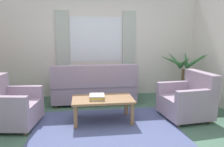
{
  "coord_description": "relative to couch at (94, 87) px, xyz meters",
  "views": [
    {
      "loc": [
        -0.4,
        -3.64,
        1.61
      ],
      "look_at": [
        0.2,
        0.7,
        0.83
      ],
      "focal_mm": 36.79,
      "sensor_mm": 36.0,
      "label": 1
    }
  ],
  "objects": [
    {
      "name": "ground_plane",
      "position": [
        0.11,
        -1.53,
        -0.37
      ],
      "size": [
        6.24,
        6.24,
        0.0
      ],
      "primitive_type": "plane",
      "color": "#476B56"
    },
    {
      "name": "area_rug",
      "position": [
        0.11,
        -1.53,
        -0.36
      ],
      "size": [
        2.47,
        1.97,
        0.01
      ],
      "primitive_type": "cube",
      "color": "#4C5684",
      "rests_on": "ground_plane"
    },
    {
      "name": "couch",
      "position": [
        0.0,
        0.0,
        0.0
      ],
      "size": [
        1.9,
        0.82,
        0.92
      ],
      "rotation": [
        0.0,
        0.0,
        3.14
      ],
      "color": "#998499",
      "rests_on": "ground_plane"
    },
    {
      "name": "armchair_right",
      "position": [
        1.71,
        -1.2,
        -0.01
      ],
      "size": [
        0.91,
        0.93,
        0.88
      ],
      "rotation": [
        0.0,
        0.0,
        -1.46
      ],
      "color": "#998499",
      "rests_on": "ground_plane"
    },
    {
      "name": "book_stack_on_table",
      "position": [
        -0.02,
        -1.19,
        0.11
      ],
      "size": [
        0.29,
        0.35,
        0.08
      ],
      "color": "beige",
      "rests_on": "coffee_table"
    },
    {
      "name": "window_with_curtains",
      "position": [
        0.11,
        0.65,
        1.08
      ],
      "size": [
        1.98,
        0.07,
        1.4
      ],
      "color": "white"
    },
    {
      "name": "armchair_left",
      "position": [
        -1.53,
        -1.17,
        -0.01
      ],
      "size": [
        0.94,
        0.95,
        0.88
      ],
      "rotation": [
        0.0,
        0.0,
        1.42
      ],
      "color": "#998499",
      "rests_on": "ground_plane"
    },
    {
      "name": "coffee_table",
      "position": [
        0.08,
        -1.17,
        0.01
      ],
      "size": [
        1.1,
        0.64,
        0.44
      ],
      "color": "olive",
      "rests_on": "ground_plane"
    },
    {
      "name": "wall_back",
      "position": [
        0.11,
        0.73,
        0.93
      ],
      "size": [
        5.32,
        0.12,
        2.6
      ],
      "primitive_type": "cube",
      "color": "silver",
      "rests_on": "ground_plane"
    },
    {
      "name": "potted_plant",
      "position": [
        2.24,
        0.16,
        0.11
      ],
      "size": [
        1.24,
        1.24,
        1.21
      ],
      "color": "#56565B",
      "rests_on": "ground_plane"
    }
  ]
}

